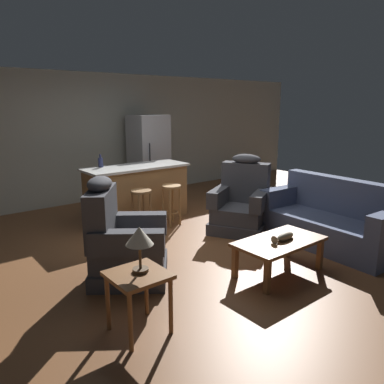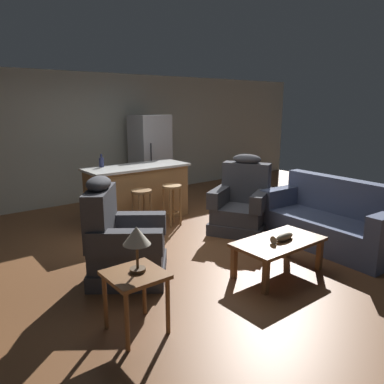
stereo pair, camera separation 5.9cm
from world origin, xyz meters
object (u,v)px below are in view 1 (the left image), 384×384
object	(u,v)px
recliner_near_lamp	(122,243)
table_lamp	(139,238)
end_table	(138,284)
bar_stool_right	(171,198)
fish_figurine	(284,237)
bar_stool_left	(141,203)
recliner_near_island	(241,204)
refrigerator	(149,157)
kitchen_island	(137,193)
coffee_table	(279,244)
bottle_tall_green	(101,162)
couch	(331,222)

from	to	relation	value
recliner_near_lamp	table_lamp	xyz separation A→B (m)	(-0.38, -1.04, 0.45)
recliner_near_lamp	end_table	distance (m)	1.13
table_lamp	bar_stool_right	distance (m)	3.02
recliner_near_lamp	end_table	xyz separation A→B (m)	(-0.41, -1.05, 0.04)
fish_figurine	bar_stool_left	size ratio (longest dim) A/B	0.50
recliner_near_island	bar_stool_right	bearing A→B (deg)	-79.37
fish_figurine	refrigerator	world-z (taller)	refrigerator
kitchen_island	bar_stool_right	bearing A→B (deg)	-65.95
table_lamp	coffee_table	bearing A→B (deg)	-0.97
refrigerator	end_table	bearing A→B (deg)	-123.55
table_lamp	bottle_tall_green	bearing A→B (deg)	69.97
recliner_near_lamp	bottle_tall_green	xyz separation A→B (m)	(0.78, 2.12, 0.61)
end_table	kitchen_island	distance (m)	3.37
recliner_near_island	bar_stool_right	distance (m)	1.16
coffee_table	bar_stool_right	size ratio (longest dim) A/B	1.62
refrigerator	coffee_table	bearing A→B (deg)	-101.17
fish_figurine	couch	world-z (taller)	couch
end_table	coffee_table	bearing A→B (deg)	-0.55
recliner_near_island	bar_stool_right	world-z (taller)	recliner_near_island
coffee_table	end_table	world-z (taller)	end_table
end_table	table_lamp	world-z (taller)	table_lamp
table_lamp	refrigerator	distance (m)	4.90
fish_figurine	kitchen_island	bearing A→B (deg)	94.14
refrigerator	bottle_tall_green	distance (m)	1.81
recliner_near_lamp	fish_figurine	bearing A→B (deg)	0.40
end_table	bar_stool_right	xyz separation A→B (m)	(1.99, 2.28, 0.01)
kitchen_island	couch	bearing A→B (deg)	-61.05
table_lamp	bottle_tall_green	xyz separation A→B (m)	(1.15, 3.16, 0.16)
fish_figurine	bar_stool_left	bearing A→B (deg)	102.28
coffee_table	recliner_near_island	world-z (taller)	recliner_near_island
recliner_near_island	fish_figurine	bearing A→B (deg)	32.20
fish_figurine	couch	bearing A→B (deg)	7.78
table_lamp	recliner_near_lamp	bearing A→B (deg)	70.07
coffee_table	refrigerator	world-z (taller)	refrigerator
refrigerator	bottle_tall_green	xyz separation A→B (m)	(-1.54, -0.94, 0.15)
recliner_near_island	bar_stool_left	world-z (taller)	recliner_near_island
bar_stool_left	refrigerator	world-z (taller)	refrigerator
bar_stool_right	refrigerator	bearing A→B (deg)	68.18
refrigerator	couch	bearing A→B (deg)	-82.46
refrigerator	recliner_near_island	bearing A→B (deg)	-89.98
recliner_near_lamp	recliner_near_island	distance (m)	2.34
couch	bar_stool_right	size ratio (longest dim) A/B	2.85
recliner_near_lamp	bottle_tall_green	world-z (taller)	recliner_near_lamp
recliner_near_lamp	bar_stool_left	world-z (taller)	recliner_near_lamp
fish_figurine	end_table	world-z (taller)	end_table
fish_figurine	refrigerator	xyz separation A→B (m)	(0.80, 4.17, 0.42)
kitchen_island	bar_stool_right	xyz separation A→B (m)	(0.28, -0.63, -0.01)
table_lamp	bar_stool_right	xyz separation A→B (m)	(1.95, 2.26, -0.40)
fish_figurine	recliner_near_island	distance (m)	1.65
recliner_near_island	couch	bearing A→B (deg)	83.79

